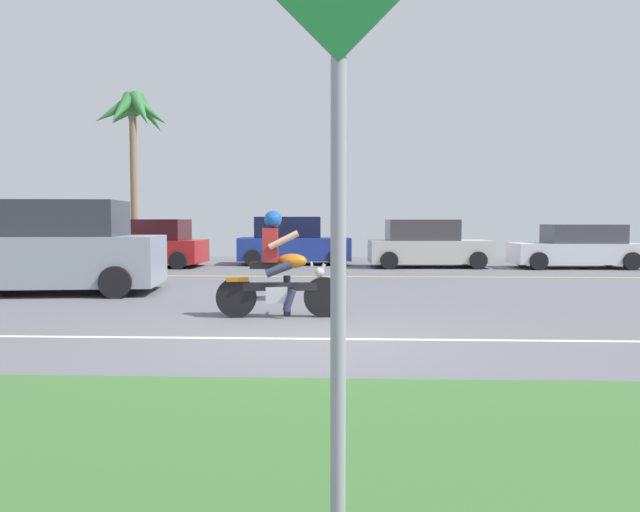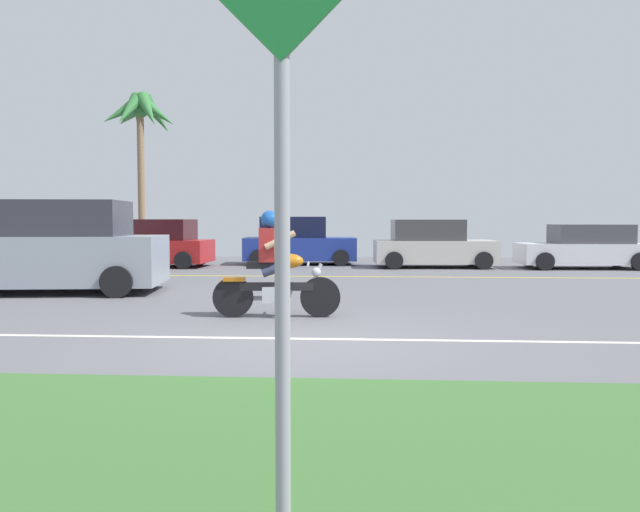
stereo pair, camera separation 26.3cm
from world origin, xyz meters
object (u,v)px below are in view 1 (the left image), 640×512
object	(u,v)px
suv_nearby	(40,248)
parked_car_1	(293,242)
parked_car_0	(148,245)
palm_tree_0	(133,120)
motorcyclist	(279,272)
street_sign	(338,187)
parked_car_3	(577,248)
parked_car_2	(427,245)

from	to	relation	value
suv_nearby	parked_car_1	world-z (taller)	suv_nearby
parked_car_0	palm_tree_0	distance (m)	5.60
parked_car_0	palm_tree_0	size ratio (longest dim) A/B	0.61
parked_car_0	palm_tree_0	bearing A→B (deg)	116.28
motorcyclist	parked_car_1	distance (m)	11.79
street_sign	parked_car_3	bearing A→B (deg)	67.25
motorcyclist	palm_tree_0	world-z (taller)	palm_tree_0
suv_nearby	parked_car_3	world-z (taller)	suv_nearby
parked_car_1	parked_car_3	bearing A→B (deg)	-8.14
parked_car_3	street_sign	xyz separation A→B (m)	(-7.46, -17.79, 1.00)
suv_nearby	parked_car_0	xyz separation A→B (m)	(-0.09, 7.34, -0.22)
parked_car_1	palm_tree_0	distance (m)	7.74
suv_nearby	palm_tree_0	distance (m)	11.23
parked_car_0	parked_car_2	distance (m)	9.19
parked_car_1	parked_car_2	distance (m)	4.66
palm_tree_0	parked_car_2	bearing A→B (deg)	-13.84
suv_nearby	parked_car_0	distance (m)	7.34
motorcyclist	street_sign	world-z (taller)	street_sign
parked_car_0	street_sign	world-z (taller)	street_sign
motorcyclist	parked_car_1	bearing A→B (deg)	93.96
suv_nearby	parked_car_0	size ratio (longest dim) A/B	1.35
parked_car_0	street_sign	xyz separation A→B (m)	(6.52, -17.70, 0.93)
parked_car_1	parked_car_3	distance (m)	9.41
parked_car_1	parked_car_3	world-z (taller)	parked_car_1
parked_car_0	street_sign	bearing A→B (deg)	-69.77
parked_car_1	street_sign	world-z (taller)	street_sign
parked_car_0	suv_nearby	bearing A→B (deg)	-89.32
palm_tree_0	street_sign	xyz separation A→B (m)	(7.96, -20.61, -3.63)
parked_car_1	palm_tree_0	bearing A→B (deg)	166.34
palm_tree_0	parked_car_0	bearing A→B (deg)	-63.72
motorcyclist	street_sign	xyz separation A→B (m)	(1.04, -7.36, 0.95)
parked_car_0	parked_car_3	bearing A→B (deg)	0.37
parked_car_2	parked_car_0	bearing A→B (deg)	-178.19
palm_tree_0	parked_car_3	bearing A→B (deg)	-10.35
parked_car_1	street_sign	bearing A→B (deg)	-84.47
motorcyclist	parked_car_2	size ratio (longest dim) A/B	0.51
parked_car_2	palm_tree_0	world-z (taller)	palm_tree_0
parked_car_0	parked_car_1	distance (m)	4.88
suv_nearby	palm_tree_0	xyz separation A→B (m)	(-1.52, 10.24, 4.34)
parked_car_0	parked_car_3	world-z (taller)	parked_car_0
parked_car_0	palm_tree_0	xyz separation A→B (m)	(-1.44, 2.91, 4.56)
parked_car_0	parked_car_1	xyz separation A→B (m)	(4.67, 1.42, 0.04)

